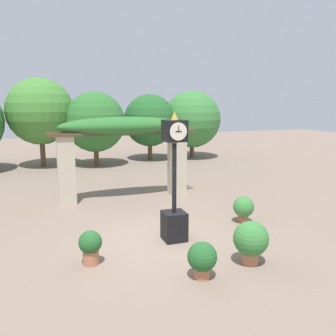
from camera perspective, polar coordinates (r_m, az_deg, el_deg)
The scene contains 8 objects.
ground_plane at distance 9.76m, azimuth -0.96°, elevation -11.61°, with size 60.00×60.00×0.00m, color #7F6B5B.
pedestal_clock at distance 9.40m, azimuth 1.01°, elevation -3.31°, with size 0.60×0.60×3.44m.
pergola at distance 13.48m, azimuth -7.09°, elevation 4.70°, with size 5.49×1.21×3.13m.
potted_plant_near_left at distance 7.75m, azimuth 5.50°, elevation -14.24°, with size 0.63×0.63×0.80m.
potted_plant_near_right at distance 8.50m, azimuth -12.34°, elevation -12.06°, with size 0.54×0.54×0.81m.
potted_plant_far_left at distance 11.25m, azimuth 12.02°, elevation -6.27°, with size 0.64×0.64×0.82m.
potted_plant_far_right at distance 8.52m, azimuth 13.15°, elevation -11.18°, with size 0.81×0.81×1.02m.
tree_line at distance 21.20m, azimuth -13.30°, elevation 7.69°, with size 16.85×4.62×4.98m.
Camera 1 is at (-2.83, -8.57, 3.71)m, focal length 38.00 mm.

